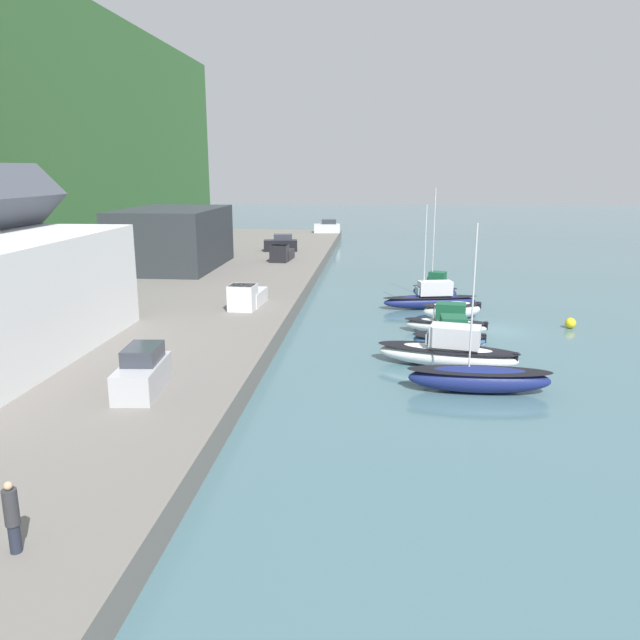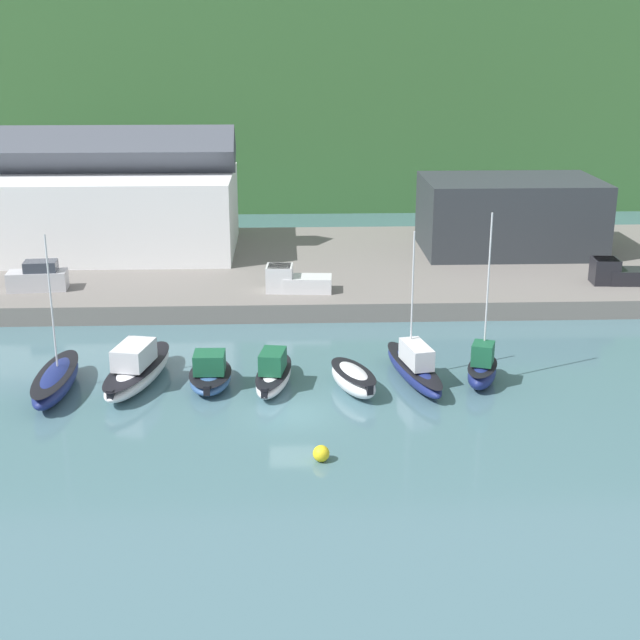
# 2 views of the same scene
# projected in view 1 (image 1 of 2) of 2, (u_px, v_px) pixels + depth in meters

# --- Properties ---
(ground_plane) EXTENTS (320.00, 320.00, 0.00)m
(ground_plane) POSITION_uv_depth(u_px,v_px,m) (498.00, 331.00, 45.90)
(ground_plane) COLOR #476B75
(quay_promenade) EXTENTS (122.51, 25.49, 1.35)m
(quay_promenade) POSITION_uv_depth(u_px,v_px,m) (129.00, 314.00, 48.34)
(quay_promenade) COLOR slate
(quay_promenade) RESTS_ON ground_plane
(yacht_club_building) EXTENTS (14.71, 9.52, 6.19)m
(yacht_club_building) POSITION_uv_depth(u_px,v_px,m) (173.00, 238.00, 65.88)
(yacht_club_building) COLOR #2D3338
(yacht_club_building) RESTS_ON quay_promenade
(moored_boat_0) EXTENTS (1.97, 7.67, 8.99)m
(moored_boat_0) POSITION_uv_depth(u_px,v_px,m) (479.00, 378.00, 33.25)
(moored_boat_0) COLOR navy
(moored_boat_0) RESTS_ON ground_plane
(moored_boat_1) EXTENTS (4.12, 8.81, 2.54)m
(moored_boat_1) POSITION_uv_depth(u_px,v_px,m) (449.00, 352.00, 37.53)
(moored_boat_1) COLOR white
(moored_boat_1) RESTS_ON ground_plane
(moored_boat_2) EXTENTS (2.45, 4.88, 2.12)m
(moored_boat_2) POSITION_uv_depth(u_px,v_px,m) (450.00, 336.00, 41.60)
(moored_boat_2) COLOR #33568E
(moored_boat_2) RESTS_ON ground_plane
(moored_boat_3) EXTENTS (2.78, 6.22, 2.24)m
(moored_boat_3) POSITION_uv_depth(u_px,v_px,m) (447.00, 323.00, 45.06)
(moored_boat_3) COLOR silver
(moored_boat_3) RESTS_ON ground_plane
(moored_boat_4) EXTENTS (3.30, 5.22, 1.41)m
(moored_boat_4) POSITION_uv_depth(u_px,v_px,m) (452.00, 310.00, 49.34)
(moored_boat_4) COLOR silver
(moored_boat_4) RESTS_ON ground_plane
(moored_boat_5) EXTENTS (3.30, 8.35, 8.76)m
(moored_boat_5) POSITION_uv_depth(u_px,v_px,m) (431.00, 299.00, 52.95)
(moored_boat_5) COLOR navy
(moored_boat_5) RESTS_ON ground_plane
(moored_boat_6) EXTENTS (2.90, 4.39, 9.97)m
(moored_boat_6) POSITION_uv_depth(u_px,v_px,m) (435.00, 289.00, 56.57)
(moored_boat_6) COLOR navy
(moored_boat_6) RESTS_ON ground_plane
(parked_car_0) EXTENTS (2.38, 4.41, 2.16)m
(parked_car_0) POSITION_uv_depth(u_px,v_px,m) (281.00, 244.00, 79.16)
(parked_car_0) COLOR black
(parked_car_0) RESTS_ON quay_promenade
(parked_car_1) EXTENTS (2.24, 4.37, 2.16)m
(parked_car_1) POSITION_uv_depth(u_px,v_px,m) (327.00, 227.00, 101.60)
(parked_car_1) COLOR silver
(parked_car_1) RESTS_ON quay_promenade
(parked_car_2) EXTENTS (4.34, 2.15, 2.16)m
(parked_car_2) POSITION_uv_depth(u_px,v_px,m) (143.00, 373.00, 29.48)
(parked_car_2) COLOR #B7B7BC
(parked_car_2) RESTS_ON quay_promenade
(pickup_truck_0) EXTENTS (4.84, 2.24, 1.90)m
(pickup_truck_0) POSITION_uv_depth(u_px,v_px,m) (246.00, 297.00, 47.35)
(pickup_truck_0) COLOR silver
(pickup_truck_0) RESTS_ON quay_promenade
(pickup_truck_1) EXTENTS (4.84, 2.24, 1.90)m
(pickup_truck_1) POSITION_uv_depth(u_px,v_px,m) (281.00, 254.00, 70.97)
(pickup_truck_1) COLOR black
(pickup_truck_1) RESTS_ON quay_promenade
(person_on_quay) EXTENTS (0.40, 0.40, 2.14)m
(person_on_quay) POSITION_uv_depth(u_px,v_px,m) (12.00, 516.00, 17.02)
(person_on_quay) COLOR #232838
(person_on_quay) RESTS_ON quay_promenade
(mooring_buoy_0) EXTENTS (0.80, 0.80, 0.80)m
(mooring_buoy_0) POSITION_uv_depth(u_px,v_px,m) (570.00, 323.00, 46.55)
(mooring_buoy_0) COLOR yellow
(mooring_buoy_0) RESTS_ON ground_plane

